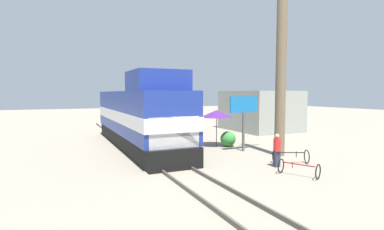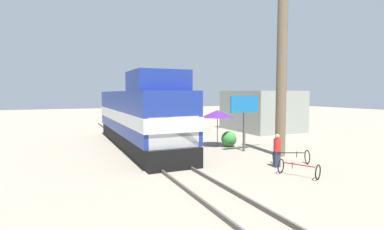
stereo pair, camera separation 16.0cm
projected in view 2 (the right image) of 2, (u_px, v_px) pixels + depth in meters
name	position (u px, v px, depth m)	size (l,w,h in m)	color
ground_plane	(162.00, 162.00, 15.67)	(120.00, 120.00, 0.00)	gray
rail_near	(149.00, 161.00, 15.38)	(0.08, 42.66, 0.15)	#4C4742
rail_far	(175.00, 159.00, 15.96)	(0.08, 42.66, 0.15)	#4C4742
locomotive	(140.00, 117.00, 19.80)	(2.97, 14.54, 4.77)	black
utility_pole	(282.00, 62.00, 16.83)	(1.80, 0.58, 10.63)	#726047
vendor_umbrella	(217.00, 114.00, 20.16)	(2.17, 2.17, 2.45)	#4C4C4C
billboard_sign	(244.00, 109.00, 18.33)	(1.95, 0.12, 3.41)	#595959
shrub_cluster	(229.00, 139.00, 20.09)	(1.03, 1.03, 1.03)	#388C38
person_bystander	(277.00, 149.00, 14.45)	(0.34, 0.34, 1.62)	#2D3347
bicycle	(291.00, 157.00, 15.19)	(1.84, 1.36, 0.71)	black
bicycle_spare	(299.00, 169.00, 12.88)	(1.30, 1.77, 0.65)	black
building_block_distant	(261.00, 111.00, 28.99)	(5.33, 6.94, 3.80)	#999E93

